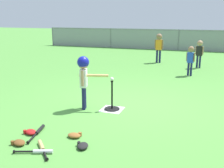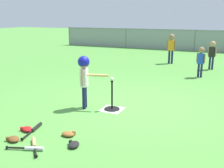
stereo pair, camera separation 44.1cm
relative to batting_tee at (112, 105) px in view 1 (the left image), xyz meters
The scene contains 16 objects.
ground_plane 0.61m from the batting_tee, 56.80° to the left, with size 60.00×60.00×0.00m, color #51933D.
home_plate 0.09m from the batting_tee, ahead, with size 0.44×0.44×0.01m, color white.
batting_tee is the anchor object (origin of this frame).
baseball_on_tee 0.56m from the batting_tee, ahead, with size 0.07×0.07×0.07m, color white.
batter_child 0.91m from the batting_tee, 165.50° to the right, with size 0.62×0.31×1.11m.
fielder_near_right 5.59m from the batting_tee, 73.70° to the left, with size 0.29×0.20×1.02m.
fielder_deep_left 6.04m from the batting_tee, 90.41° to the left, with size 0.35×0.24×1.19m.
fielder_deep_right 4.12m from the batting_tee, 70.97° to the left, with size 0.27×0.19×0.96m.
spare_bat_silver 2.12m from the batting_tee, 100.57° to the right, with size 0.55×0.24×0.06m.
spare_bat_wood 2.00m from the batting_tee, 102.03° to the right, with size 0.44×0.47×0.06m.
spare_bat_black 1.69m from the batting_tee, 117.94° to the right, with size 0.19×0.65×0.06m.
glove_by_plate 2.12m from the batting_tee, 112.93° to the right, with size 0.27×0.24×0.07m.
glove_near_bats 1.80m from the batting_tee, 119.57° to the right, with size 0.27×0.25×0.07m.
glove_tossed_aside 1.46m from the batting_tee, 95.59° to the right, with size 0.23×0.18×0.07m.
glove_outfield_drop 1.73m from the batting_tee, 85.60° to the right, with size 0.22×0.25×0.07m.
outfield_fence 10.42m from the batting_tee, 88.19° to the left, with size 16.06×0.06×1.15m.
Camera 1 is at (1.40, -5.51, 1.91)m, focal length 42.99 mm.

